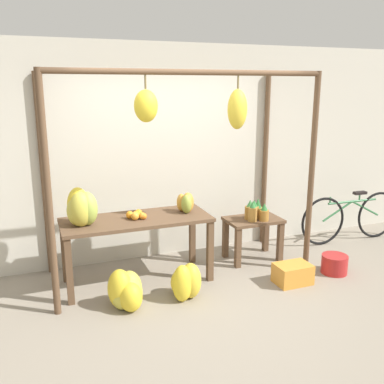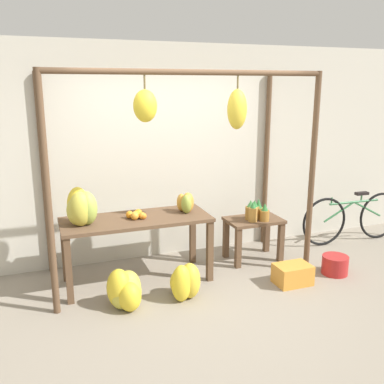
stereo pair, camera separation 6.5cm
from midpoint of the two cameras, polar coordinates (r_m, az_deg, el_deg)
name	(u,v)px [view 1 (the left image)]	position (r m, az deg, el deg)	size (l,w,h in m)	color
ground_plane	(207,304)	(4.73, 1.62, -14.65)	(20.00, 20.00, 0.00)	gray
shop_wall_back	(162,153)	(5.67, -4.29, 5.17)	(8.00, 0.08, 2.80)	beige
stall_awning	(186,141)	(4.79, -1.19, 6.75)	(3.08, 1.23, 2.43)	brown
display_table_main	(137,227)	(5.02, -7.77, -4.70)	(1.71, 0.69, 0.78)	brown
display_table_side	(253,229)	(5.74, 7.80, -4.87)	(0.72, 0.47, 0.57)	brown
banana_pile_on_table	(81,208)	(4.80, -14.97, -2.14)	(0.42, 0.41, 0.41)	#9EB247
orange_pile	(137,215)	(4.95, -7.77, -3.07)	(0.22, 0.20, 0.09)	orange
pineapple_cluster	(255,211)	(5.62, 8.10, -2.57)	(0.27, 0.26, 0.27)	#A3702D
banana_pile_ground_left	(126,292)	(4.63, -9.15, -12.99)	(0.44, 0.48, 0.43)	gold
banana_pile_ground_right	(185,282)	(4.75, -1.29, -11.90)	(0.37, 0.41, 0.42)	gold
fruit_crate_white	(293,274)	(5.24, 12.92, -10.58)	(0.42, 0.29, 0.24)	orange
blue_bucket	(334,264)	(5.65, 18.13, -9.12)	(0.32, 0.32, 0.23)	#AD2323
parked_bicycle	(351,217)	(6.76, 20.17, -3.14)	(1.69, 0.09, 0.75)	black
papaya_pile	(186,203)	(5.13, -1.20, -1.47)	(0.23, 0.26, 0.25)	gold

